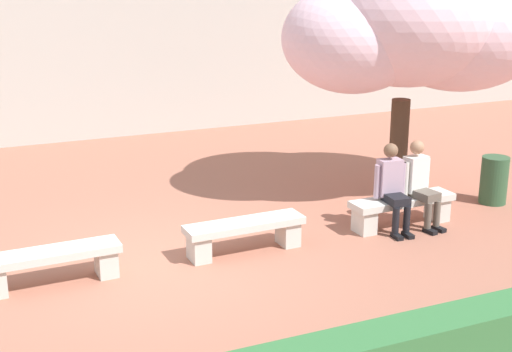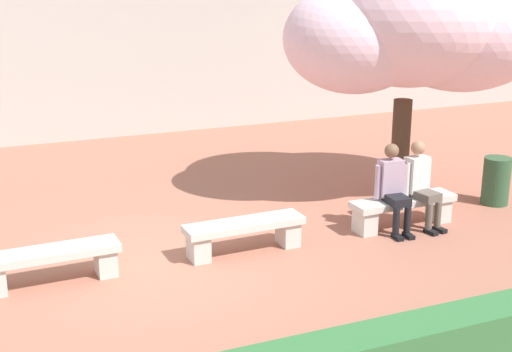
{
  "view_description": "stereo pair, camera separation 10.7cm",
  "coord_description": "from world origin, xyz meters",
  "px_view_note": "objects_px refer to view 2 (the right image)",
  "views": [
    {
      "loc": [
        -2.19,
        -8.34,
        3.78
      ],
      "look_at": [
        1.53,
        0.2,
        1.0
      ],
      "focal_mm": 50.0,
      "sensor_mm": 36.0,
      "label": 1
    },
    {
      "loc": [
        -2.1,
        -8.38,
        3.78
      ],
      "look_at": [
        1.53,
        0.2,
        1.0
      ],
      "focal_mm": 50.0,
      "sensor_mm": 36.0,
      "label": 2
    }
  ],
  "objects_px": {
    "person_seated_right": "(420,181)",
    "trash_bin": "(496,181)",
    "stone_bench_center": "(244,231)",
    "cherry_tree_main": "(419,23)",
    "person_seated_left": "(393,185)",
    "stone_bench_near_west": "(51,261)",
    "stone_bench_near_east": "(403,207)"
  },
  "relations": [
    {
      "from": "person_seated_left",
      "to": "stone_bench_near_west",
      "type": "bearing_deg",
      "value": 179.37
    },
    {
      "from": "person_seated_left",
      "to": "trash_bin",
      "type": "distance_m",
      "value": 2.29
    },
    {
      "from": "person_seated_left",
      "to": "cherry_tree_main",
      "type": "distance_m",
      "value": 2.84
    },
    {
      "from": "person_seated_left",
      "to": "person_seated_right",
      "type": "relative_size",
      "value": 1.0
    },
    {
      "from": "stone_bench_center",
      "to": "stone_bench_near_east",
      "type": "xyz_separation_m",
      "value": [
        2.55,
        0.0,
        0.0
      ]
    },
    {
      "from": "stone_bench_near_west",
      "to": "person_seated_left",
      "type": "distance_m",
      "value": 4.88
    },
    {
      "from": "stone_bench_near_east",
      "to": "trash_bin",
      "type": "xyz_separation_m",
      "value": [
        2.0,
        0.31,
        0.09
      ]
    },
    {
      "from": "stone_bench_near_east",
      "to": "person_seated_right",
      "type": "bearing_deg",
      "value": -12.28
    },
    {
      "from": "stone_bench_near_west",
      "to": "person_seated_right",
      "type": "distance_m",
      "value": 5.36
    },
    {
      "from": "trash_bin",
      "to": "cherry_tree_main",
      "type": "bearing_deg",
      "value": 135.79
    },
    {
      "from": "stone_bench_near_east",
      "to": "person_seated_left",
      "type": "relative_size",
      "value": 1.3
    },
    {
      "from": "stone_bench_center",
      "to": "person_seated_left",
      "type": "height_order",
      "value": "person_seated_left"
    },
    {
      "from": "person_seated_right",
      "to": "cherry_tree_main",
      "type": "xyz_separation_m",
      "value": [
        0.75,
        1.34,
        2.18
      ]
    },
    {
      "from": "trash_bin",
      "to": "stone_bench_center",
      "type": "bearing_deg",
      "value": -176.13
    },
    {
      "from": "person_seated_right",
      "to": "stone_bench_near_west",
      "type": "bearing_deg",
      "value": 179.43
    },
    {
      "from": "stone_bench_center",
      "to": "person_seated_right",
      "type": "bearing_deg",
      "value": -1.08
    },
    {
      "from": "person_seated_left",
      "to": "cherry_tree_main",
      "type": "bearing_deg",
      "value": 47.52
    },
    {
      "from": "stone_bench_center",
      "to": "trash_bin",
      "type": "relative_size",
      "value": 2.15
    },
    {
      "from": "person_seated_right",
      "to": "trash_bin",
      "type": "distance_m",
      "value": 1.82
    },
    {
      "from": "person_seated_right",
      "to": "stone_bench_near_east",
      "type": "bearing_deg",
      "value": 167.72
    },
    {
      "from": "stone_bench_center",
      "to": "person_seated_left",
      "type": "distance_m",
      "value": 2.35
    },
    {
      "from": "cherry_tree_main",
      "to": "trash_bin",
      "type": "height_order",
      "value": "cherry_tree_main"
    },
    {
      "from": "stone_bench_near_east",
      "to": "stone_bench_center",
      "type": "bearing_deg",
      "value": 180.0
    },
    {
      "from": "stone_bench_center",
      "to": "cherry_tree_main",
      "type": "height_order",
      "value": "cherry_tree_main"
    },
    {
      "from": "stone_bench_near_west",
      "to": "person_seated_right",
      "type": "xyz_separation_m",
      "value": [
        5.34,
        -0.05,
        0.4
      ]
    },
    {
      "from": "person_seated_left",
      "to": "trash_bin",
      "type": "xyz_separation_m",
      "value": [
        2.24,
        0.36,
        -0.31
      ]
    },
    {
      "from": "stone_bench_near_east",
      "to": "cherry_tree_main",
      "type": "relative_size",
      "value": 0.38
    },
    {
      "from": "stone_bench_near_west",
      "to": "stone_bench_center",
      "type": "bearing_deg",
      "value": 0.0
    },
    {
      "from": "stone_bench_near_east",
      "to": "person_seated_right",
      "type": "relative_size",
      "value": 1.3
    },
    {
      "from": "person_seated_right",
      "to": "trash_bin",
      "type": "relative_size",
      "value": 1.65
    },
    {
      "from": "stone_bench_near_west",
      "to": "person_seated_left",
      "type": "height_order",
      "value": "person_seated_left"
    },
    {
      "from": "stone_bench_near_west",
      "to": "trash_bin",
      "type": "distance_m",
      "value": 7.1
    }
  ]
}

